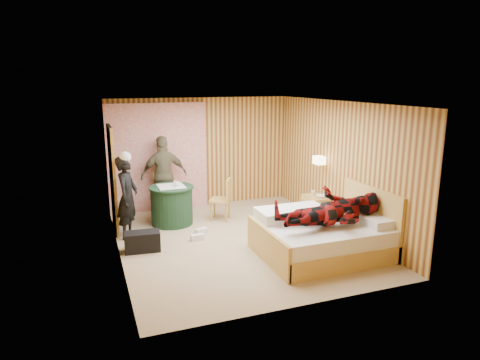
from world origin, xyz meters
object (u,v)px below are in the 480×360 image
object	(u,v)px
chair_far	(164,190)
man_on_bed	(333,202)
duffel_bag	(142,241)
round_table	(172,205)
bed	(322,236)
wall_lamp	(319,160)
chair_near	(224,196)
man_at_table	(164,175)
nightstand	(316,209)
woman_standing	(127,197)

from	to	relation	value
chair_far	man_on_bed	world-z (taller)	man_on_bed
duffel_bag	round_table	bearing A→B (deg)	63.63
bed	duffel_bag	world-z (taller)	bed
duffel_bag	chair_far	bearing A→B (deg)	74.23
bed	man_on_bed	distance (m)	0.70
wall_lamp	chair_far	bearing A→B (deg)	150.79
chair_near	man_at_table	xyz separation A→B (m)	(-1.08, 0.88, 0.35)
chair_far	nightstand	bearing A→B (deg)	-40.01
wall_lamp	man_on_bed	bearing A→B (deg)	-113.71
nightstand	man_on_bed	xyz separation A→B (m)	(-0.73, -1.75, 0.70)
duffel_bag	woman_standing	world-z (taller)	woman_standing
chair_far	man_at_table	world-z (taller)	man_at_table
nightstand	chair_far	distance (m)	3.27
man_at_table	man_on_bed	size ratio (longest dim) A/B	0.97
wall_lamp	duffel_bag	xyz separation A→B (m)	(-3.64, -0.35, -1.13)
chair_far	chair_near	world-z (taller)	chair_far
bed	woman_standing	world-z (taller)	woman_standing
woman_standing	nightstand	bearing A→B (deg)	-71.49
nightstand	woman_standing	size ratio (longest dim) A/B	0.37
bed	round_table	distance (m)	3.19
bed	duffel_bag	size ratio (longest dim) A/B	3.37
chair_far	woman_standing	size ratio (longest dim) A/B	0.60
bed	round_table	bearing A→B (deg)	130.32
man_at_table	round_table	bearing A→B (deg)	86.04
nightstand	woman_standing	world-z (taller)	woman_standing
bed	nightstand	xyz separation A→B (m)	(0.76, 1.53, -0.03)
bed	round_table	xyz separation A→B (m)	(-2.06, 2.43, 0.08)
duffel_bag	bed	bearing A→B (deg)	-17.27
nightstand	man_at_table	bearing A→B (deg)	149.52
round_table	chair_far	size ratio (longest dim) A/B	0.97
round_table	chair_far	distance (m)	0.72
chair_near	woman_standing	world-z (taller)	woman_standing
man_on_bed	chair_near	bearing A→B (deg)	111.81
duffel_bag	woman_standing	bearing A→B (deg)	105.59
bed	woman_standing	size ratio (longest dim) A/B	1.31
round_table	duffel_bag	xyz separation A→B (m)	(-0.77, -1.25, -0.23)
chair_far	man_on_bed	size ratio (longest dim) A/B	0.53
nightstand	chair_near	xyz separation A→B (m)	(-1.74, 0.78, 0.23)
bed	man_at_table	size ratio (longest dim) A/B	1.17
man_on_bed	bed	bearing A→B (deg)	96.62
round_table	man_on_bed	distance (m)	3.43
bed	duffel_bag	xyz separation A→B (m)	(-2.84, 1.18, -0.15)
wall_lamp	man_at_table	size ratio (longest dim) A/B	0.15
chair_near	man_at_table	world-z (taller)	man_at_table
bed	man_on_bed	size ratio (longest dim) A/B	1.14
man_on_bed	duffel_bag	bearing A→B (deg)	153.73
chair_near	man_at_table	distance (m)	1.43
nightstand	round_table	distance (m)	2.96
chair_far	bed	bearing A→B (deg)	-66.86
chair_near	woman_standing	size ratio (longest dim) A/B	0.57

